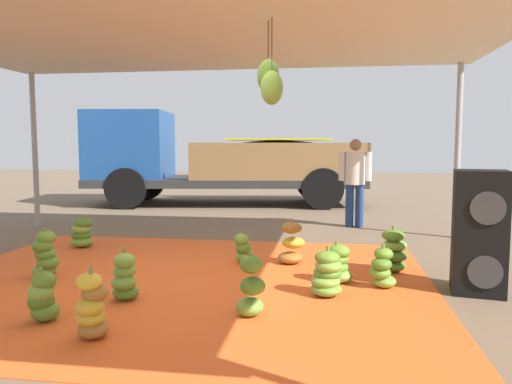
{
  "coord_description": "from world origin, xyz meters",
  "views": [
    {
      "loc": [
        1.72,
        -5.3,
        1.56
      ],
      "look_at": [
        0.47,
        2.98,
        0.75
      ],
      "focal_mm": 34.67,
      "sensor_mm": 36.0,
      "label": 1
    }
  ],
  "objects": [
    {
      "name": "ground_plane",
      "position": [
        0.0,
        3.0,
        0.0
      ],
      "size": [
        40.0,
        40.0,
        0.0
      ],
      "primitive_type": "plane",
      "color": "brown"
    },
    {
      "name": "tarp_orange",
      "position": [
        0.0,
        0.0,
        0.01
      ],
      "size": [
        5.74,
        4.86,
        0.01
      ],
      "primitive_type": "cube",
      "color": "#E05B23",
      "rests_on": "ground"
    },
    {
      "name": "tent_canopy",
      "position": [
        0.01,
        -0.09,
        2.86
      ],
      "size": [
        8.0,
        7.0,
        2.95
      ],
      "color": "#9EA0A5",
      "rests_on": "ground"
    },
    {
      "name": "banana_bunch_0",
      "position": [
        1.7,
        -0.29,
        0.23
      ],
      "size": [
        0.44,
        0.45,
        0.51
      ],
      "color": "#6B9E38",
      "rests_on": "tarp_orange"
    },
    {
      "name": "banana_bunch_1",
      "position": [
        2.29,
        0.07,
        0.21
      ],
      "size": [
        0.39,
        0.37,
        0.49
      ],
      "color": "#75A83D",
      "rests_on": "tarp_orange"
    },
    {
      "name": "banana_bunch_2",
      "position": [
        -0.15,
        -1.7,
        0.26
      ],
      "size": [
        0.33,
        0.34,
        0.58
      ],
      "color": "#996628",
      "rests_on": "tarp_orange"
    },
    {
      "name": "banana_bunch_3",
      "position": [
        0.61,
        0.96,
        0.19
      ],
      "size": [
        0.33,
        0.32,
        0.44
      ],
      "color": "#60932D",
      "rests_on": "tarp_orange"
    },
    {
      "name": "banana_bunch_4",
      "position": [
        -0.75,
        -1.42,
        0.22
      ],
      "size": [
        0.35,
        0.36,
        0.48
      ],
      "color": "#518428",
      "rests_on": "tarp_orange"
    },
    {
      "name": "banana_bunch_5",
      "position": [
        -0.29,
        -0.75,
        0.23
      ],
      "size": [
        0.36,
        0.37,
        0.53
      ],
      "color": "#518428",
      "rests_on": "tarp_orange"
    },
    {
      "name": "banana_bunch_6",
      "position": [
        2.5,
        0.82,
        0.25
      ],
      "size": [
        0.46,
        0.46,
        0.57
      ],
      "color": "#518428",
      "rests_on": "tarp_orange"
    },
    {
      "name": "banana_bunch_7",
      "position": [
        1.81,
        0.24,
        0.21
      ],
      "size": [
        0.4,
        0.4,
        0.47
      ],
      "color": "#75A83D",
      "rests_on": "tarp_orange"
    },
    {
      "name": "banana_bunch_9",
      "position": [
        1.03,
        -1.01,
        0.27
      ],
      "size": [
        0.35,
        0.35,
        0.6
      ],
      "color": "#6B9E38",
      "rests_on": "tarp_orange"
    },
    {
      "name": "banana_bunch_10",
      "position": [
        -1.99,
        1.61,
        0.22
      ],
      "size": [
        0.43,
        0.43,
        0.49
      ],
      "color": "#60932D",
      "rests_on": "tarp_orange"
    },
    {
      "name": "banana_bunch_11",
      "position": [
        -1.54,
        -0.1,
        0.27
      ],
      "size": [
        0.37,
        0.36,
        0.6
      ],
      "color": "#60932D",
      "rests_on": "tarp_orange"
    },
    {
      "name": "banana_bunch_12",
      "position": [
        1.24,
        1.03,
        0.26
      ],
      "size": [
        0.41,
        0.38,
        0.59
      ],
      "color": "#996628",
      "rests_on": "tarp_orange"
    },
    {
      "name": "cargo_truck_main",
      "position": [
        -1.3,
        7.28,
        1.18
      ],
      "size": [
        7.23,
        3.2,
        2.4
      ],
      "color": "#2D2D2D",
      "rests_on": "ground"
    },
    {
      "name": "worker_0",
      "position": [
        2.18,
        4.14,
        0.97
      ],
      "size": [
        0.61,
        0.37,
        1.66
      ],
      "color": "navy",
      "rests_on": "ground"
    },
    {
      "name": "speaker_stack",
      "position": [
        3.27,
        0.09,
        0.65
      ],
      "size": [
        0.6,
        0.58,
        1.3
      ],
      "color": "black",
      "rests_on": "ground"
    }
  ]
}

